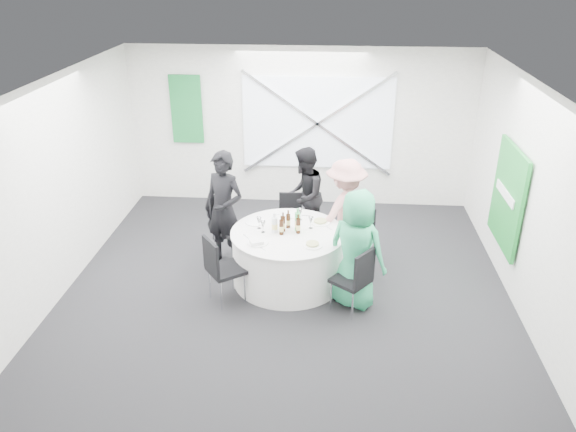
# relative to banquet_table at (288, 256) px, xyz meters

# --- Properties ---
(floor) EXTENTS (6.00, 6.00, 0.00)m
(floor) POSITION_rel_banquet_table_xyz_m (0.00, -0.20, -0.38)
(floor) COLOR black
(floor) RESTS_ON ground
(ceiling) EXTENTS (6.00, 6.00, 0.00)m
(ceiling) POSITION_rel_banquet_table_xyz_m (0.00, -0.20, 2.42)
(ceiling) COLOR silver
(ceiling) RESTS_ON wall_back
(wall_back) EXTENTS (6.00, 0.00, 6.00)m
(wall_back) POSITION_rel_banquet_table_xyz_m (0.00, 2.80, 1.02)
(wall_back) COLOR silver
(wall_back) RESTS_ON floor
(wall_front) EXTENTS (6.00, 0.00, 6.00)m
(wall_front) POSITION_rel_banquet_table_xyz_m (0.00, -3.20, 1.02)
(wall_front) COLOR silver
(wall_front) RESTS_ON floor
(wall_left) EXTENTS (0.00, 6.00, 6.00)m
(wall_left) POSITION_rel_banquet_table_xyz_m (-3.00, -0.20, 1.02)
(wall_left) COLOR silver
(wall_left) RESTS_ON floor
(wall_right) EXTENTS (0.00, 6.00, 6.00)m
(wall_right) POSITION_rel_banquet_table_xyz_m (3.00, -0.20, 1.02)
(wall_right) COLOR silver
(wall_right) RESTS_ON floor
(window_panel) EXTENTS (2.60, 0.03, 1.60)m
(window_panel) POSITION_rel_banquet_table_xyz_m (0.30, 2.76, 1.12)
(window_panel) COLOR silver
(window_panel) RESTS_ON wall_back
(window_brace_a) EXTENTS (2.63, 0.05, 1.84)m
(window_brace_a) POSITION_rel_banquet_table_xyz_m (0.30, 2.72, 1.12)
(window_brace_a) COLOR silver
(window_brace_a) RESTS_ON window_panel
(window_brace_b) EXTENTS (2.63, 0.05, 1.84)m
(window_brace_b) POSITION_rel_banquet_table_xyz_m (0.30, 2.72, 1.12)
(window_brace_b) COLOR silver
(window_brace_b) RESTS_ON window_panel
(green_banner) EXTENTS (0.55, 0.04, 1.20)m
(green_banner) POSITION_rel_banquet_table_xyz_m (-2.00, 2.75, 1.32)
(green_banner) COLOR #15692E
(green_banner) RESTS_ON wall_back
(green_sign) EXTENTS (0.05, 1.20, 1.40)m
(green_sign) POSITION_rel_banquet_table_xyz_m (2.94, 0.40, 0.82)
(green_sign) COLOR #17812C
(green_sign) RESTS_ON wall_right
(banquet_table) EXTENTS (1.56, 1.56, 0.76)m
(banquet_table) POSITION_rel_banquet_table_xyz_m (0.00, 0.00, 0.00)
(banquet_table) COLOR silver
(banquet_table) RESTS_ON floor
(chair_back) EXTENTS (0.39, 0.40, 0.82)m
(chair_back) POSITION_rel_banquet_table_xyz_m (-0.05, 1.13, 0.09)
(chair_back) COLOR black
(chair_back) RESTS_ON floor
(chair_back_left) EXTENTS (0.64, 0.64, 1.02)m
(chair_back_left) POSITION_rel_banquet_table_xyz_m (-0.94, 0.58, 0.22)
(chair_back_left) COLOR black
(chair_back_left) RESTS_ON floor
(chair_back_right) EXTENTS (0.59, 0.58, 0.95)m
(chair_back_right) POSITION_rel_banquet_table_xyz_m (0.99, 0.54, 0.17)
(chair_back_right) COLOR black
(chair_back_right) RESTS_ON floor
(chair_front_right) EXTENTS (0.58, 0.58, 0.91)m
(chair_front_right) POSITION_rel_banquet_table_xyz_m (0.91, -0.71, 0.16)
(chair_front_right) COLOR black
(chair_front_right) RESTS_ON floor
(chair_front_left) EXTENTS (0.60, 0.60, 0.94)m
(chair_front_left) POSITION_rel_banquet_table_xyz_m (-0.83, -0.61, 0.17)
(chair_front_left) COLOR black
(chair_front_left) RESTS_ON floor
(person_man_back_left) EXTENTS (0.74, 0.63, 1.72)m
(person_man_back_left) POSITION_rel_banquet_table_xyz_m (-0.95, 0.43, 0.48)
(person_man_back_left) COLOR black
(person_man_back_left) RESTS_ON floor
(person_man_back) EXTENTS (0.50, 0.79, 1.54)m
(person_man_back) POSITION_rel_banquet_table_xyz_m (0.16, 1.25, 0.39)
(person_man_back) COLOR black
(person_man_back) RESTS_ON floor
(person_woman_pink) EXTENTS (1.10, 1.02, 1.59)m
(person_woman_pink) POSITION_rel_banquet_table_xyz_m (0.78, 0.64, 0.41)
(person_woman_pink) COLOR #D38B88
(person_woman_pink) RESTS_ON floor
(person_woman_green) EXTENTS (0.93, 0.82, 1.59)m
(person_woman_green) POSITION_rel_banquet_table_xyz_m (0.90, -0.49, 0.42)
(person_woman_green) COLOR #2B9E68
(person_woman_green) RESTS_ON floor
(plate_back) EXTENTS (0.25, 0.25, 0.01)m
(plate_back) POSITION_rel_banquet_table_xyz_m (0.03, 0.53, 0.39)
(plate_back) COLOR white
(plate_back) RESTS_ON banquet_table
(plate_back_left) EXTENTS (0.28, 0.28, 0.01)m
(plate_back_left) POSITION_rel_banquet_table_xyz_m (-0.48, 0.26, 0.39)
(plate_back_left) COLOR white
(plate_back_left) RESTS_ON banquet_table
(plate_back_right) EXTENTS (0.27, 0.27, 0.04)m
(plate_back_right) POSITION_rel_banquet_table_xyz_m (0.43, 0.32, 0.40)
(plate_back_right) COLOR white
(plate_back_right) RESTS_ON banquet_table
(plate_front_right) EXTENTS (0.26, 0.26, 0.04)m
(plate_front_right) POSITION_rel_banquet_table_xyz_m (0.35, -0.36, 0.40)
(plate_front_right) COLOR white
(plate_front_right) RESTS_ON banquet_table
(plate_front_left) EXTENTS (0.28, 0.28, 0.01)m
(plate_front_left) POSITION_rel_banquet_table_xyz_m (-0.37, -0.34, 0.39)
(plate_front_left) COLOR white
(plate_front_left) RESTS_ON banquet_table
(napkin) EXTENTS (0.20, 0.17, 0.05)m
(napkin) POSITION_rel_banquet_table_xyz_m (-0.38, -0.40, 0.42)
(napkin) COLOR silver
(napkin) RESTS_ON plate_front_left
(beer_bottle_a) EXTENTS (0.06, 0.06, 0.28)m
(beer_bottle_a) POSITION_rel_banquet_table_xyz_m (-0.07, 0.02, 0.49)
(beer_bottle_a) COLOR #381A0A
(beer_bottle_a) RESTS_ON banquet_table
(beer_bottle_b) EXTENTS (0.06, 0.06, 0.26)m
(beer_bottle_b) POSITION_rel_banquet_table_xyz_m (-0.01, 0.14, 0.48)
(beer_bottle_b) COLOR #381A0A
(beer_bottle_b) RESTS_ON banquet_table
(beer_bottle_c) EXTENTS (0.06, 0.06, 0.27)m
(beer_bottle_c) POSITION_rel_banquet_table_xyz_m (0.14, -0.02, 0.48)
(beer_bottle_c) COLOR #381A0A
(beer_bottle_c) RESTS_ON banquet_table
(beer_bottle_d) EXTENTS (0.06, 0.06, 0.27)m
(beer_bottle_d) POSITION_rel_banquet_table_xyz_m (-0.08, -0.08, 0.48)
(beer_bottle_d) COLOR #381A0A
(beer_bottle_d) RESTS_ON banquet_table
(green_water_bottle) EXTENTS (0.08, 0.08, 0.33)m
(green_water_bottle) POSITION_rel_banquet_table_xyz_m (0.13, 0.06, 0.51)
(green_water_bottle) COLOR #3FA655
(green_water_bottle) RESTS_ON banquet_table
(clear_water_bottle) EXTENTS (0.08, 0.08, 0.28)m
(clear_water_bottle) POSITION_rel_banquet_table_xyz_m (-0.18, -0.02, 0.49)
(clear_water_bottle) COLOR silver
(clear_water_bottle) RESTS_ON banquet_table
(wine_glass_a) EXTENTS (0.07, 0.07, 0.17)m
(wine_glass_a) POSITION_rel_banquet_table_xyz_m (-0.40, 0.08, 0.50)
(wine_glass_a) COLOR white
(wine_glass_a) RESTS_ON banquet_table
(wine_glass_b) EXTENTS (0.07, 0.07, 0.17)m
(wine_glass_b) POSITION_rel_banquet_table_xyz_m (0.30, 0.14, 0.50)
(wine_glass_b) COLOR white
(wine_glass_b) RESTS_ON banquet_table
(wine_glass_c) EXTENTS (0.07, 0.07, 0.17)m
(wine_glass_c) POSITION_rel_banquet_table_xyz_m (-0.34, -0.03, 0.50)
(wine_glass_c) COLOR white
(wine_glass_c) RESTS_ON banquet_table
(wine_glass_d) EXTENTS (0.07, 0.07, 0.17)m
(wine_glass_d) POSITION_rel_banquet_table_xyz_m (0.14, 0.40, 0.50)
(wine_glass_d) COLOR white
(wine_glass_d) RESTS_ON banquet_table
(fork_a) EXTENTS (0.10, 0.13, 0.01)m
(fork_a) POSITION_rel_banquet_table_xyz_m (-0.54, -0.19, 0.38)
(fork_a) COLOR silver
(fork_a) RESTS_ON banquet_table
(knife_a) EXTENTS (0.11, 0.12, 0.01)m
(knife_a) POSITION_rel_banquet_table_xyz_m (-0.29, -0.50, 0.38)
(knife_a) COLOR silver
(knife_a) RESTS_ON banquet_table
(fork_b) EXTENTS (0.15, 0.03, 0.01)m
(fork_b) POSITION_rel_banquet_table_xyz_m (0.22, 0.53, 0.38)
(fork_b) COLOR silver
(fork_b) RESTS_ON banquet_table
(knife_b) EXTENTS (0.15, 0.02, 0.01)m
(knife_b) POSITION_rel_banquet_table_xyz_m (-0.18, 0.55, 0.38)
(knife_b) COLOR silver
(knife_b) RESTS_ON banquet_table
(fork_c) EXTENTS (0.09, 0.13, 0.01)m
(fork_c) POSITION_rel_banquet_table_xyz_m (0.55, 0.15, 0.38)
(fork_c) COLOR silver
(fork_c) RESTS_ON banquet_table
(knife_c) EXTENTS (0.08, 0.14, 0.01)m
(knife_c) POSITION_rel_banquet_table_xyz_m (0.42, 0.39, 0.38)
(knife_c) COLOR silver
(knife_c) RESTS_ON banquet_table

